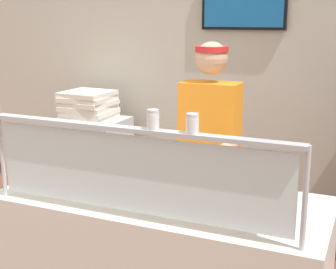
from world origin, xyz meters
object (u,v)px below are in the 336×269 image
Objects in this scene: pizza_server at (187,196)px; parmesan_shaker at (153,121)px; pizza_tray at (184,198)px; worker_figure at (210,156)px; pizza_box_stack at (88,105)px; pepper_flake_shaker at (192,125)px.

pizza_server is 0.55m from parmesan_shaker.
worker_figure is at bearing 97.50° from pizza_tray.
pizza_tray is 2.42m from pizza_box_stack.
pizza_tray is at bearing -82.50° from worker_figure.
pizza_box_stack is (-1.61, 1.02, 0.06)m from worker_figure.
pepper_flake_shaker reaches higher than pizza_box_stack.
parmesan_shaker is at bearing -85.31° from pizza_server.
parmesan_shaker is 1.11m from worker_figure.
pepper_flake_shaker is (0.16, -0.32, 0.48)m from pizza_tray.
pizza_tray is 0.93× the size of pizza_box_stack.
pizza_box_stack reaches higher than pizza_server.
pepper_flake_shaker is 0.19× the size of pizza_box_stack.
pizza_server is at bearing 114.60° from pepper_flake_shaker.
parmesan_shaker is at bearing -86.42° from worker_figure.
pizza_box_stack is at bearing 134.73° from pizza_tray.
pizza_server is at bearing 79.63° from parmesan_shaker.
pepper_flake_shaker is (0.14, -0.30, 0.46)m from pizza_server.
parmesan_shaker is 0.19m from pepper_flake_shaker.
pizza_server reaches higher than pizza_tray.
worker_figure reaches higher than pizza_box_stack.
pizza_server is 0.72m from worker_figure.
parmesan_shaker is at bearing -180.00° from pepper_flake_shaker.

